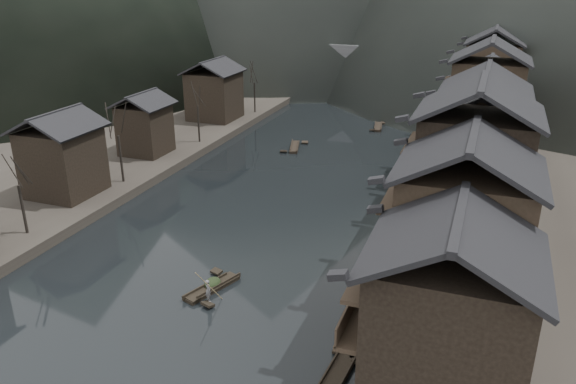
% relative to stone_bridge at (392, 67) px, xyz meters
% --- Properties ---
extents(water, '(300.00, 300.00, 0.00)m').
position_rel_stone_bridge_xyz_m(water, '(0.00, -72.00, -5.11)').
color(water, black).
rests_on(water, ground).
extents(left_bank, '(40.00, 200.00, 1.20)m').
position_rel_stone_bridge_xyz_m(left_bank, '(-35.00, -32.00, -4.51)').
color(left_bank, '#2D2823').
rests_on(left_bank, ground).
extents(stilt_houses, '(9.00, 67.60, 15.44)m').
position_rel_stone_bridge_xyz_m(stilt_houses, '(17.28, -52.57, 3.68)').
color(stilt_houses, black).
rests_on(stilt_houses, ground).
extents(left_houses, '(8.10, 53.20, 8.73)m').
position_rel_stone_bridge_xyz_m(left_houses, '(-20.50, -51.88, 0.55)').
color(left_houses, black).
rests_on(left_houses, left_bank).
extents(bare_trees, '(3.52, 60.68, 7.05)m').
position_rel_stone_bridge_xyz_m(bare_trees, '(-17.00, -54.82, 1.06)').
color(bare_trees, black).
rests_on(bare_trees, left_bank).
extents(moored_sampans, '(2.71, 63.50, 0.47)m').
position_rel_stone_bridge_xyz_m(moored_sampans, '(11.87, -51.48, -4.91)').
color(moored_sampans, black).
rests_on(moored_sampans, water).
extents(midriver_boats, '(10.21, 19.02, 0.44)m').
position_rel_stone_bridge_xyz_m(midriver_boats, '(-1.45, -30.45, -4.91)').
color(midriver_boats, black).
rests_on(midriver_boats, water).
extents(stone_bridge, '(40.00, 6.00, 9.00)m').
position_rel_stone_bridge_xyz_m(stone_bridge, '(0.00, 0.00, 0.00)').
color(stone_bridge, '#4C4C4F').
rests_on(stone_bridge, ground).
extents(hero_sampan, '(2.54, 5.08, 0.44)m').
position_rel_stone_bridge_xyz_m(hero_sampan, '(0.64, -71.82, -4.91)').
color(hero_sampan, black).
rests_on(hero_sampan, water).
extents(cargo_heap, '(1.12, 1.47, 0.67)m').
position_rel_stone_bridge_xyz_m(cargo_heap, '(0.56, -71.60, -4.34)').
color(cargo_heap, black).
rests_on(cargo_heap, hero_sampan).
extents(boatman, '(0.72, 0.69, 1.65)m').
position_rel_stone_bridge_xyz_m(boatman, '(1.23, -73.50, -3.85)').
color(boatman, slate).
rests_on(boatman, hero_sampan).
extents(bamboo_pole, '(1.09, 2.16, 3.33)m').
position_rel_stone_bridge_xyz_m(bamboo_pole, '(1.43, -73.50, -1.36)').
color(bamboo_pole, '#8C7A51').
rests_on(bamboo_pole, boatman).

